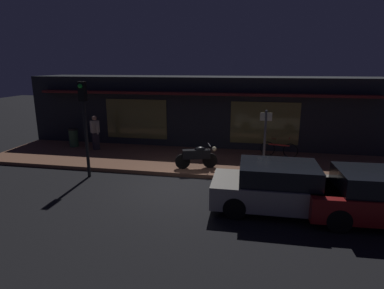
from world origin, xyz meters
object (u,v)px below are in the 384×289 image
(trash_bin, at_px, (74,137))
(sign_post, at_px, (265,137))
(bicycle_parked, at_px, (279,149))
(person_photographer, at_px, (95,132))
(motorcycle, at_px, (197,156))
(parked_car_far, at_px, (383,197))
(traffic_light_pole, at_px, (84,113))
(parked_car_near, at_px, (281,188))

(trash_bin, bearing_deg, sign_post, -13.18)
(bicycle_parked, relative_size, person_photographer, 0.98)
(motorcycle, bearing_deg, person_photographer, 160.58)
(motorcycle, relative_size, parked_car_far, 0.40)
(traffic_light_pole, bearing_deg, parked_car_near, -12.74)
(motorcycle, xyz_separation_m, parked_car_far, (5.65, -3.15, 0.06))
(sign_post, bearing_deg, traffic_light_pole, -167.65)
(parked_car_near, bearing_deg, traffic_light_pole, 167.26)
(bicycle_parked, height_order, parked_car_far, parked_car_far)
(traffic_light_pole, bearing_deg, motorcycle, 19.21)
(parked_car_near, height_order, parked_car_far, same)
(trash_bin, bearing_deg, bicycle_parked, 0.18)
(motorcycle, relative_size, parked_car_near, 0.40)
(trash_bin, distance_m, parked_car_near, 11.08)
(sign_post, bearing_deg, bicycle_parked, 71.75)
(sign_post, distance_m, parked_car_far, 4.50)
(person_photographer, relative_size, traffic_light_pole, 0.46)
(person_photographer, relative_size, parked_car_near, 0.41)
(traffic_light_pole, height_order, parked_car_far, traffic_light_pole)
(person_photographer, bearing_deg, motorcycle, -19.42)
(traffic_light_pole, xyz_separation_m, parked_car_far, (9.62, -1.76, -1.77))
(motorcycle, xyz_separation_m, parked_car_near, (3.02, -2.96, 0.06))
(trash_bin, bearing_deg, parked_car_near, -28.03)
(parked_car_far, bearing_deg, traffic_light_pole, 169.61)
(person_photographer, xyz_separation_m, traffic_light_pole, (1.38, -3.27, 1.45))
(sign_post, height_order, traffic_light_pole, traffic_light_pole)
(sign_post, distance_m, parked_car_near, 3.15)
(motorcycle, bearing_deg, sign_post, 1.19)
(person_photographer, height_order, parked_car_near, person_photographer)
(trash_bin, height_order, traffic_light_pole, traffic_light_pole)
(sign_post, height_order, parked_car_far, sign_post)
(bicycle_parked, xyz_separation_m, trash_bin, (-10.09, -0.03, 0.11))
(motorcycle, bearing_deg, traffic_light_pole, -160.79)
(bicycle_parked, xyz_separation_m, person_photographer, (-8.68, -0.39, 0.52))
(person_photographer, xyz_separation_m, sign_post, (7.95, -1.83, 0.48))
(traffic_light_pole, distance_m, parked_car_far, 9.94)
(motorcycle, distance_m, traffic_light_pole, 4.58)
(parked_car_near, bearing_deg, trash_bin, 151.97)
(parked_car_far, bearing_deg, motorcycle, 150.89)
(parked_car_far, bearing_deg, trash_bin, 156.52)
(traffic_light_pole, relative_size, parked_car_near, 0.87)
(motorcycle, bearing_deg, parked_car_near, -44.46)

